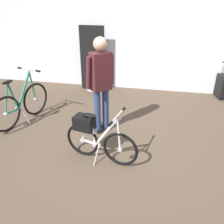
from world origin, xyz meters
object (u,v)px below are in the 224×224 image
(display_bike_left, at_px, (21,104))
(rolling_suitcase, at_px, (222,86))
(folding_bike_foreground, at_px, (96,136))
(visitor_near_wall, at_px, (101,81))
(floor_banner_stand, at_px, (93,63))

(display_bike_left, xyz_separation_m, rolling_suitcase, (3.89, 1.98, -0.08))
(folding_bike_foreground, distance_m, visitor_near_wall, 0.96)
(folding_bike_foreground, bearing_deg, rolling_suitcase, 51.31)
(floor_banner_stand, relative_size, display_bike_left, 1.15)
(visitor_near_wall, bearing_deg, display_bike_left, 178.67)
(display_bike_left, relative_size, rolling_suitcase, 1.62)
(display_bike_left, distance_m, visitor_near_wall, 1.63)
(folding_bike_foreground, distance_m, display_bike_left, 1.84)
(folding_bike_foreground, xyz_separation_m, rolling_suitcase, (2.25, 2.80, -0.10))
(folding_bike_foreground, bearing_deg, floor_banner_stand, 106.41)
(floor_banner_stand, height_order, folding_bike_foreground, floor_banner_stand)
(folding_bike_foreground, bearing_deg, visitor_near_wall, 98.00)
(floor_banner_stand, distance_m, visitor_near_wall, 2.07)
(display_bike_left, height_order, visitor_near_wall, visitor_near_wall)
(rolling_suitcase, bearing_deg, visitor_near_wall, -139.41)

